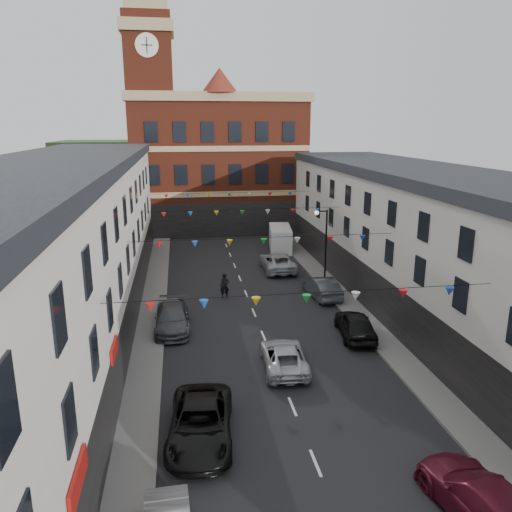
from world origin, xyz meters
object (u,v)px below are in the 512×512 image
car_right_c (486,503)px  moving_car (284,356)px  car_right_e (322,287)px  car_left_d (172,318)px  car_left_c (201,423)px  car_right_f (277,262)px  car_left_e (173,314)px  street_lamp (323,236)px  white_van (280,238)px  pedestrian (225,286)px  car_right_d (355,325)px

car_right_c → moving_car: (-4.20, 11.48, -0.14)m
car_right_e → car_left_d: bearing=17.8°
car_left_d → car_right_c: (10.08, -17.61, 0.06)m
car_left_c → car_right_c: 10.64m
car_right_f → moving_car: 18.42m
car_left_e → car_right_e: 11.66m
car_left_e → car_right_f: bearing=44.5°
street_lamp → car_right_f: bearing=127.2°
car_right_f → moving_car: size_ratio=1.18×
street_lamp → car_right_e: (-1.05, -3.60, -3.13)m
car_left_c → white_van: (9.61, 31.12, 0.42)m
car_right_e → car_left_e: bearing=14.8°
car_right_c → car_right_e: bearing=-99.0°
moving_car → white_van: 26.03m
car_left_d → pedestrian: bearing=55.8°
car_left_d → car_left_e: bearing=91.0°
car_left_e → moving_car: size_ratio=0.92×
car_right_f → white_van: size_ratio=1.06×
street_lamp → car_left_e: bearing=-148.2°
car_right_c → car_right_d: car_right_c is taller
street_lamp → moving_car: street_lamp is taller
car_right_f → moving_car: bearing=79.9°
car_left_e → car_right_f: 14.54m
car_left_d → car_left_e: 0.66m
car_right_c → car_right_d: (0.92, 14.78, -0.01)m
car_left_c → car_left_e: bearing=101.2°
car_left_d → moving_car: 8.50m
street_lamp → moving_car: 15.86m
car_right_d → moving_car: (-5.12, -3.30, -0.13)m
car_right_e → white_van: (-0.16, 14.89, 0.41)m
car_left_d → pedestrian: pedestrian is taller
car_left_c → car_right_d: 13.20m
car_left_c → car_right_c: (8.85, -5.91, 0.04)m
car_right_c → car_right_d: bearing=-100.2°
moving_car → car_left_c: bearing=53.9°
car_left_e → pedestrian: size_ratio=2.32×
car_right_d → white_van: 22.25m
car_left_c → white_van: white_van is taller
car_left_c → car_left_d: (-1.23, 11.71, -0.02)m
car_right_e → moving_car: 11.82m
car_right_e → pedestrian: 7.26m
car_left_e → car_right_e: (11.00, 3.86, 0.02)m
car_right_d → car_right_e: 7.36m
car_left_d → white_van: 22.24m
car_left_c → car_right_e: bearing=64.5°
car_right_c → car_right_f: size_ratio=0.98×
car_right_c → white_van: 37.03m
car_left_e → moving_car: (5.88, -6.80, -0.09)m
moving_car → white_van: bearing=-97.3°
car_left_d → car_right_f: size_ratio=0.91×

